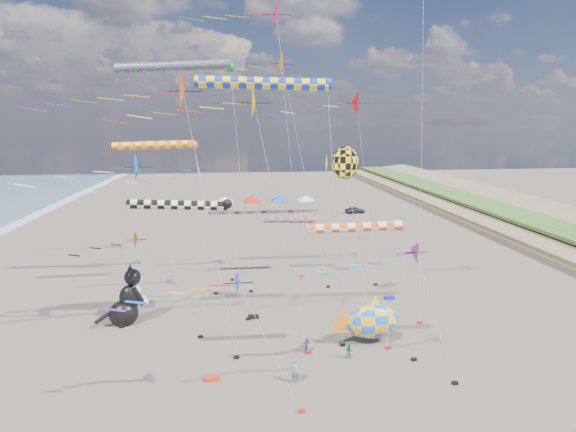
# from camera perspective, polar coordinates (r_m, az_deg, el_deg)

# --- Properties ---
(ground) EXTENTS (260.00, 260.00, 0.00)m
(ground) POSITION_cam_1_polar(r_m,az_deg,el_deg) (27.36, 3.84, -25.22)
(ground) COLOR brown
(ground) RESTS_ON ground
(delta_kite_0) EXTENTS (11.94, 2.49, 23.00)m
(delta_kite_0) POSITION_cam_1_polar(r_m,az_deg,el_deg) (42.94, -0.87, 18.52)
(delta_kite_0) COLOR orange
(delta_kite_0) RESTS_ON ground
(delta_kite_1) EXTENTS (10.48, 2.11, 14.57)m
(delta_kite_1) POSITION_cam_1_polar(r_m,az_deg,el_deg) (33.74, -18.45, 5.62)
(delta_kite_1) COLOR #1253B5
(delta_kite_1) RESTS_ON ground
(delta_kite_2) EXTENTS (11.69, 2.71, 19.87)m
(delta_kite_2) POSITION_cam_1_polar(r_m,az_deg,el_deg) (29.62, -13.31, 14.99)
(delta_kite_2) COLOR red
(delta_kite_2) RESTS_ON ground
(delta_kite_3) EXTENTS (9.15, 1.79, 7.93)m
(delta_kite_3) POSITION_cam_1_polar(r_m,az_deg,el_deg) (39.85, -18.54, -3.01)
(delta_kite_3) COLOR orange
(delta_kite_3) RESTS_ON ground
(delta_kite_4) EXTENTS (9.32, 1.75, 12.63)m
(delta_kite_4) POSITION_cam_1_polar(r_m,az_deg,el_deg) (46.13, -12.02, 5.16)
(delta_kite_4) COLOR #1075C6
(delta_kite_4) RESTS_ON ground
(delta_kite_5) EXTENTS (8.33, 1.62, 9.39)m
(delta_kite_5) POSITION_cam_1_polar(r_m,az_deg,el_deg) (27.78, 15.08, -6.00)
(delta_kite_5) COLOR #7F208E
(delta_kite_5) RESTS_ON ground
(delta_kite_7) EXTENTS (10.81, 1.84, 8.80)m
(delta_kite_7) POSITION_cam_1_polar(r_m,az_deg,el_deg) (24.57, -10.30, -9.74)
(delta_kite_7) COLOR blue
(delta_kite_7) RESTS_ON ground
(delta_kite_8) EXTENTS (10.89, 2.69, 19.71)m
(delta_kite_8) POSITION_cam_1_polar(r_m,az_deg,el_deg) (43.89, 8.00, 13.87)
(delta_kite_8) COLOR red
(delta_kite_8) RESTS_ON ground
(delta_kite_9) EXTENTS (16.37, 3.22, 28.66)m
(delta_kite_9) POSITION_cam_1_polar(r_m,az_deg,el_deg) (47.15, -3.40, 24.46)
(delta_kite_9) COLOR #FC1B4E
(delta_kite_9) RESTS_ON ground
(delta_kite_10) EXTENTS (12.43, 2.35, 18.95)m
(delta_kite_10) POSITION_cam_1_polar(r_m,az_deg,el_deg) (29.45, -6.19, 13.69)
(delta_kite_10) COLOR #E6A101
(delta_kite_10) RESTS_ON ground
(windsock_0) EXTENTS (7.04, 0.64, 6.58)m
(windsock_0) POSITION_cam_1_polar(r_m,az_deg,el_deg) (47.97, 0.52, -0.56)
(windsock_0) COLOR #E0500F
(windsock_0) RESTS_ON ground
(windsock_1) EXTENTS (9.43, 0.80, 10.47)m
(windsock_1) POSITION_cam_1_polar(r_m,az_deg,el_deg) (36.49, -13.15, 1.33)
(windsock_1) COLOR black
(windsock_1) RESTS_ON ground
(windsock_2) EXTENTS (7.88, 0.65, 10.13)m
(windsock_2) POSITION_cam_1_polar(r_m,az_deg,el_deg) (29.53, 9.11, -1.53)
(windsock_2) COLOR #F14E11
(windsock_2) RESTS_ON ground
(windsock_3) EXTENTS (11.61, 0.89, 21.73)m
(windsock_3) POSITION_cam_1_polar(r_m,az_deg,el_deg) (42.61, -13.72, 17.89)
(windsock_3) COLOR #167C2B
(windsock_3) RESTS_ON ground
(windsock_4) EXTENTS (8.81, 0.75, 14.85)m
(windsock_4) POSITION_cam_1_polar(r_m,az_deg,el_deg) (42.50, -16.15, 8.54)
(windsock_4) COLOR #FF5715
(windsock_4) RESTS_ON ground
(windsock_5) EXTENTS (10.33, 0.82, 19.37)m
(windsock_5) POSITION_cam_1_polar(r_m,az_deg,el_deg) (30.49, -2.44, 16.35)
(windsock_5) COLOR #122DB7
(windsock_5) RESTS_ON ground
(angelfish_kite) EXTENTS (3.74, 3.02, 14.59)m
(angelfish_kite) POSITION_cam_1_polar(r_m,az_deg,el_deg) (36.36, 6.96, 6.51)
(angelfish_kite) COLOR yellow
(angelfish_kite) RESTS_ON ground
(cat_inflatable) EXTENTS (4.08, 3.03, 4.95)m
(cat_inflatable) POSITION_cam_1_polar(r_m,az_deg,el_deg) (39.85, -19.91, -9.49)
(cat_inflatable) COLOR black
(cat_inflatable) RESTS_ON ground
(fish_inflatable) EXTENTS (5.39, 2.06, 3.86)m
(fish_inflatable) POSITION_cam_1_polar(r_m,az_deg,el_deg) (35.22, 10.56, -13.02)
(fish_inflatable) COLOR blue
(fish_inflatable) RESTS_ON ground
(person_adult) EXTENTS (0.64, 0.43, 1.73)m
(person_adult) POSITION_cam_1_polar(r_m,az_deg,el_deg) (30.39, 0.98, -19.08)
(person_adult) COLOR gray
(person_adult) RESTS_ON ground
(child_green) EXTENTS (0.62, 0.53, 1.10)m
(child_green) POSITION_cam_1_polar(r_m,az_deg,el_deg) (33.43, 7.77, -16.74)
(child_green) COLOR #187534
(child_green) RESTS_ON ground
(child_blue) EXTENTS (0.73, 0.51, 1.16)m
(child_blue) POSITION_cam_1_polar(r_m,az_deg,el_deg) (33.93, 2.35, -16.13)
(child_blue) COLOR #2A4F9F
(child_blue) RESTS_ON ground
(kite_bag_0) EXTENTS (0.90, 0.44, 0.30)m
(kite_bag_0) POSITION_cam_1_polar(r_m,az_deg,el_deg) (39.50, -4.42, -12.63)
(kite_bag_0) COLOR black
(kite_bag_0) RESTS_ON ground
(kite_bag_1) EXTENTS (0.90, 0.44, 0.30)m
(kite_bag_1) POSITION_cam_1_polar(r_m,az_deg,el_deg) (31.39, -9.63, -19.69)
(kite_bag_1) COLOR red
(kite_bag_1) RESTS_ON ground
(kite_bag_2) EXTENTS (0.90, 0.44, 0.30)m
(kite_bag_2) POSITION_cam_1_polar(r_m,az_deg,el_deg) (44.38, 12.75, -10.08)
(kite_bag_2) COLOR #1615DA
(kite_bag_2) RESTS_ON ground
(tent_row) EXTENTS (19.20, 4.20, 3.80)m
(tent_row) POSITION_cam_1_polar(r_m,az_deg,el_deg) (82.72, -2.85, 2.51)
(tent_row) COLOR white
(tent_row) RESTS_ON ground
(parked_car) EXTENTS (3.76, 1.82, 1.24)m
(parked_car) POSITION_cam_1_polar(r_m,az_deg,el_deg) (83.98, 8.50, 0.78)
(parked_car) COLOR #26262D
(parked_car) RESTS_ON ground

